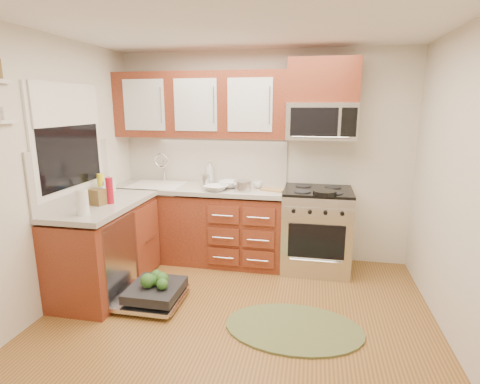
% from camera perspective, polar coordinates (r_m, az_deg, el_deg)
% --- Properties ---
extents(floor, '(3.50, 3.50, 0.00)m').
position_cam_1_polar(floor, '(3.39, -1.19, -20.44)').
color(floor, brown).
rests_on(floor, ground).
extents(ceiling, '(3.50, 3.50, 0.00)m').
position_cam_1_polar(ceiling, '(2.90, -1.45, 25.58)').
color(ceiling, white).
rests_on(ceiling, ground).
extents(wall_back, '(3.50, 0.04, 2.50)m').
position_cam_1_polar(wall_back, '(4.59, 3.45, 5.27)').
color(wall_back, beige).
rests_on(wall_back, ground).
extents(wall_front, '(3.50, 0.04, 2.50)m').
position_cam_1_polar(wall_front, '(1.34, -18.43, -15.43)').
color(wall_front, beige).
rests_on(wall_front, ground).
extents(wall_left, '(0.04, 3.50, 2.50)m').
position_cam_1_polar(wall_left, '(3.69, -28.91, 1.71)').
color(wall_left, beige).
rests_on(wall_left, ground).
extents(wall_right, '(0.04, 3.50, 2.50)m').
position_cam_1_polar(wall_right, '(3.05, 32.79, -0.83)').
color(wall_right, beige).
rests_on(wall_right, ground).
extents(base_cabinet_back, '(2.05, 0.60, 0.85)m').
position_cam_1_polar(base_cabinet_back, '(4.65, -6.13, -5.14)').
color(base_cabinet_back, '#591E14').
rests_on(base_cabinet_back, ground).
extents(base_cabinet_left, '(0.60, 1.25, 0.85)m').
position_cam_1_polar(base_cabinet_left, '(4.14, -19.76, -8.19)').
color(base_cabinet_left, '#591E14').
rests_on(base_cabinet_left, ground).
extents(countertop_back, '(2.07, 0.64, 0.05)m').
position_cam_1_polar(countertop_back, '(4.51, -6.31, 0.56)').
color(countertop_back, '#A7A199').
rests_on(countertop_back, base_cabinet_back).
extents(countertop_left, '(0.64, 1.27, 0.05)m').
position_cam_1_polar(countertop_left, '(4.00, -20.15, -1.83)').
color(countertop_left, '#A7A199').
rests_on(countertop_left, base_cabinet_left).
extents(backsplash_back, '(2.05, 0.02, 0.57)m').
position_cam_1_polar(backsplash_back, '(4.74, -5.33, 4.98)').
color(backsplash_back, beige).
rests_on(backsplash_back, ground).
extents(backsplash_left, '(0.02, 1.25, 0.57)m').
position_cam_1_polar(backsplash_left, '(4.09, -24.03, 2.62)').
color(backsplash_left, beige).
rests_on(backsplash_left, ground).
extents(upper_cabinets, '(2.05, 0.35, 0.75)m').
position_cam_1_polar(upper_cabinets, '(4.54, -6.10, 13.04)').
color(upper_cabinets, '#591E14').
rests_on(upper_cabinets, ground).
extents(cabinet_over_mw, '(0.76, 0.35, 0.47)m').
position_cam_1_polar(cabinet_over_mw, '(4.34, 12.58, 16.24)').
color(cabinet_over_mw, '#591E14').
rests_on(cabinet_over_mw, ground).
extents(range, '(0.76, 0.64, 0.95)m').
position_cam_1_polar(range, '(4.42, 11.55, -5.64)').
color(range, silver).
rests_on(range, ground).
extents(microwave, '(0.76, 0.38, 0.40)m').
position_cam_1_polar(microwave, '(4.31, 12.30, 10.49)').
color(microwave, silver).
rests_on(microwave, ground).
extents(sink, '(0.62, 0.50, 0.26)m').
position_cam_1_polar(sink, '(4.70, -12.47, -0.42)').
color(sink, white).
rests_on(sink, ground).
extents(dishwasher, '(0.70, 0.60, 0.20)m').
position_cam_1_polar(dishwasher, '(3.83, -13.28, -14.85)').
color(dishwasher, silver).
rests_on(dishwasher, ground).
extents(window, '(0.03, 1.05, 1.05)m').
position_cam_1_polar(window, '(4.03, -24.68, 7.31)').
color(window, white).
rests_on(window, ground).
extents(window_blind, '(0.02, 0.96, 0.40)m').
position_cam_1_polar(window_blind, '(4.00, -24.84, 12.01)').
color(window_blind, white).
rests_on(window_blind, ground).
extents(rug, '(1.37, 1.13, 0.02)m').
position_cam_1_polar(rug, '(3.44, 8.19, -19.83)').
color(rug, '#5B653A').
rests_on(rug, ground).
extents(skillet, '(0.31, 0.31, 0.05)m').
position_cam_1_polar(skillet, '(4.04, 12.78, -0.11)').
color(skillet, black).
rests_on(skillet, range).
extents(stock_pot, '(0.23, 0.23, 0.12)m').
position_cam_1_polar(stock_pot, '(4.22, 0.37, 0.93)').
color(stock_pot, silver).
rests_on(stock_pot, countertop_back).
extents(cutting_board, '(0.30, 0.24, 0.02)m').
position_cam_1_polar(cutting_board, '(4.29, 5.13, 0.38)').
color(cutting_board, '#9F7348').
rests_on(cutting_board, countertop_back).
extents(canister, '(0.11, 0.11, 0.16)m').
position_cam_1_polar(canister, '(4.37, -5.29, 1.61)').
color(canister, silver).
rests_on(canister, countertop_back).
extents(paper_towel_roll, '(0.13, 0.13, 0.23)m').
position_cam_1_polar(paper_towel_roll, '(3.57, -22.89, -1.46)').
color(paper_towel_roll, white).
rests_on(paper_towel_roll, countertop_left).
extents(mustard_bottle, '(0.09, 0.09, 0.23)m').
position_cam_1_polar(mustard_bottle, '(4.29, -20.42, 1.08)').
color(mustard_bottle, yellow).
rests_on(mustard_bottle, countertop_left).
extents(red_bottle, '(0.09, 0.09, 0.26)m').
position_cam_1_polar(red_bottle, '(3.89, -19.24, 0.20)').
color(red_bottle, '#A30D21').
rests_on(red_bottle, countertop_left).
extents(wooden_box, '(0.18, 0.15, 0.15)m').
position_cam_1_polar(wooden_box, '(3.90, -20.96, -0.71)').
color(wooden_box, brown).
rests_on(wooden_box, countertop_left).
extents(blue_carton, '(0.09, 0.06, 0.14)m').
position_cam_1_polar(blue_carton, '(4.04, -20.99, -0.37)').
color(blue_carton, teal).
rests_on(blue_carton, countertop_left).
extents(bowl_a, '(0.33, 0.33, 0.06)m').
position_cam_1_polar(bowl_a, '(4.25, -3.69, 0.60)').
color(bowl_a, '#999999').
rests_on(bowl_a, countertop_back).
extents(bowl_b, '(0.25, 0.25, 0.08)m').
position_cam_1_polar(bowl_b, '(4.41, -1.64, 1.19)').
color(bowl_b, '#999999').
rests_on(bowl_b, countertop_back).
extents(cup, '(0.14, 0.14, 0.09)m').
position_cam_1_polar(cup, '(4.37, 2.74, 1.14)').
color(cup, '#999999').
rests_on(cup, countertop_back).
extents(soap_bottle_a, '(0.12, 0.12, 0.28)m').
position_cam_1_polar(soap_bottle_a, '(4.69, -4.63, 3.11)').
color(soap_bottle_a, '#999999').
rests_on(soap_bottle_a, countertop_back).
extents(soap_bottle_b, '(0.10, 0.10, 0.19)m').
position_cam_1_polar(soap_bottle_b, '(4.44, -19.22, 1.31)').
color(soap_bottle_b, '#999999').
rests_on(soap_bottle_b, countertop_left).
extents(soap_bottle_c, '(0.18, 0.18, 0.18)m').
position_cam_1_polar(soap_bottle_c, '(4.16, -19.92, 0.39)').
color(soap_bottle_c, '#999999').
rests_on(soap_bottle_c, countertop_left).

